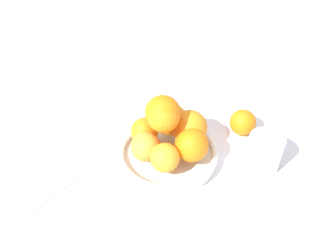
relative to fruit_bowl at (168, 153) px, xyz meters
name	(u,v)px	position (x,y,z in m)	size (l,w,h in m)	color
ground_plane	(168,158)	(0.00, 0.00, -0.02)	(4.00, 4.00, 0.00)	silver
fruit_bowl	(168,153)	(0.00, 0.00, 0.00)	(0.24, 0.24, 0.03)	silver
orange_pile	(170,129)	(0.00, 0.01, 0.07)	(0.18, 0.19, 0.14)	orange
stray_orange	(243,122)	(0.18, 0.11, 0.02)	(0.07, 0.07, 0.07)	orange
drinking_glass	(264,153)	(0.22, 0.00, 0.03)	(0.08, 0.08, 0.09)	silver
napkin_folded	(41,181)	(-0.27, -0.10, -0.01)	(0.11, 0.11, 0.01)	beige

